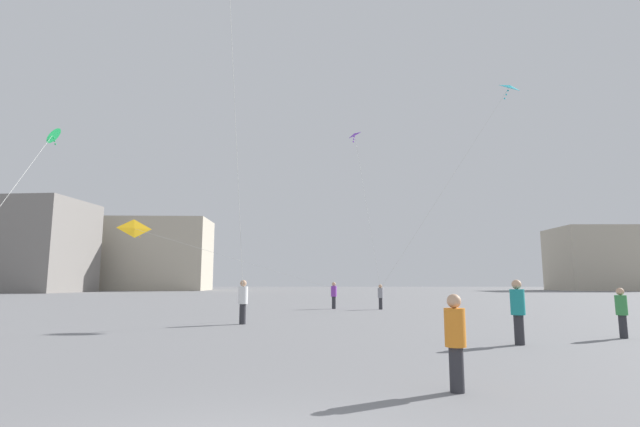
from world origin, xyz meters
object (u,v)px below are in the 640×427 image
at_px(kite_violet_diamond, 355,136).
at_px(building_right_hall, 607,259).
at_px(person_in_grey, 381,296).
at_px(kite_amber_delta, 137,229).
at_px(kite_cyan_diamond, 509,88).
at_px(person_in_purple, 334,294).
at_px(person_in_green, 622,310).
at_px(person_in_teal, 518,309).
at_px(person_in_orange, 455,338).
at_px(building_centre_hall, 148,255).
at_px(person_in_white, 243,300).
at_px(kite_emerald_diamond, 52,136).

relative_size(kite_violet_diamond, building_right_hall, 0.52).
relative_size(person_in_grey, kite_amber_delta, 0.10).
xyz_separation_m(person_in_grey, kite_cyan_diamond, (7.90, -2.62, 12.74)).
bearing_deg(person_in_purple, person_in_green, 150.99).
bearing_deg(person_in_green, person_in_teal, -71.86).
relative_size(person_in_purple, person_in_orange, 1.09).
height_order(kite_cyan_diamond, building_centre_hall, kite_cyan_diamond).
bearing_deg(person_in_green, person_in_grey, -162.56).
bearing_deg(person_in_white, person_in_green, -127.05).
bearing_deg(person_in_orange, building_right_hall, 8.97).
bearing_deg(person_in_white, person_in_grey, -50.75).
relative_size(person_in_orange, kite_violet_diamond, 0.15).
xyz_separation_m(person_in_orange, building_right_hall, (50.14, 86.07, 5.21)).
relative_size(person_in_teal, building_centre_hall, 0.07).
distance_m(kite_emerald_diamond, kite_amber_delta, 9.72).
bearing_deg(kite_emerald_diamond, building_centre_hall, 107.91).
xyz_separation_m(person_in_teal, kite_amber_delta, (-20.23, 20.32, 4.61)).
bearing_deg(building_right_hall, person_in_teal, -120.35).
xyz_separation_m(person_in_purple, person_in_white, (-3.70, -11.15, 0.06)).
xyz_separation_m(person_in_green, kite_emerald_diamond, (-25.77, 10.21, 9.33)).
height_order(person_in_teal, building_right_hall, building_right_hall).
bearing_deg(person_in_grey, kite_violet_diamond, 162.77).
xyz_separation_m(person_in_green, kite_cyan_diamond, (1.52, 12.40, 12.74)).
distance_m(kite_cyan_diamond, building_centre_hall, 79.95).
xyz_separation_m(person_in_purple, person_in_grey, (3.00, -0.51, -0.08)).
height_order(kite_violet_diamond, building_centre_hall, building_centre_hall).
bearing_deg(building_right_hall, person_in_white, -127.15).
xyz_separation_m(person_in_grey, person_in_white, (-6.70, -10.64, 0.14)).
bearing_deg(kite_amber_delta, kite_violet_diamond, -14.55).
distance_m(kite_amber_delta, building_right_hall, 89.99).
bearing_deg(kite_amber_delta, building_right_hall, 41.71).
xyz_separation_m(person_in_orange, kite_amber_delta, (-17.04, 26.20, 4.75)).
height_order(person_in_teal, kite_emerald_diamond, kite_emerald_diamond).
height_order(person_in_green, kite_violet_diamond, kite_violet_diamond).
xyz_separation_m(kite_violet_diamond, kite_cyan_diamond, (9.45, -2.03, 2.32)).
height_order(person_in_green, kite_cyan_diamond, kite_cyan_diamond).
relative_size(person_in_grey, building_right_hall, 0.08).
relative_size(person_in_white, kite_violet_diamond, 0.18).
bearing_deg(person_in_purple, kite_cyan_diamond, -166.17).
xyz_separation_m(person_in_grey, building_right_hall, (49.46, 63.47, 5.21)).
distance_m(person_in_teal, kite_amber_delta, 29.04).
height_order(person_in_grey, kite_emerald_diamond, kite_emerald_diamond).
bearing_deg(person_in_teal, kite_violet_diamond, 57.32).
height_order(person_in_teal, kite_cyan_diamond, kite_cyan_diamond).
relative_size(person_in_green, kite_emerald_diamond, 0.12).
bearing_deg(building_centre_hall, kite_cyan_diamond, -52.55).
xyz_separation_m(kite_violet_diamond, building_centre_hall, (-38.99, 61.23, -4.32)).
bearing_deg(person_in_purple, kite_violet_diamond, 172.61).
bearing_deg(person_in_orange, person_in_white, 65.90).
distance_m(kite_emerald_diamond, building_right_hall, 97.05).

